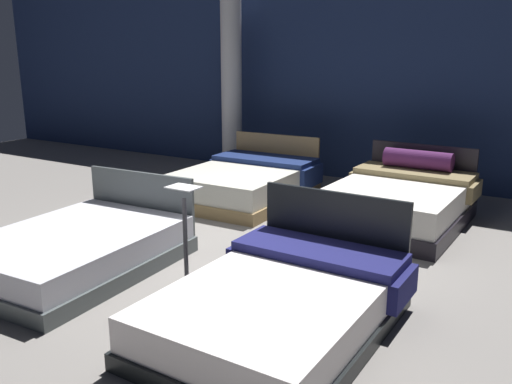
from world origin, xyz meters
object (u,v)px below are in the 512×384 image
Objects in this scene: bed_0 at (77,249)px; price_sign at (186,250)px; bed_1 at (282,304)px; bed_3 at (399,202)px; bed_2 at (245,183)px; support_pillar at (231,72)px.

price_sign is (1.19, 0.22, 0.16)m from bed_0.
bed_3 is at bearing 91.37° from bed_1.
price_sign reaches higher than bed_1.
bed_2 is 2.45m from support_pillar.
bed_1 is 3.10m from bed_3.
bed_2 is 0.60× the size of support_pillar.
support_pillar is (-1.22, 4.56, 1.55)m from bed_0.
bed_1 is at bearing -87.51° from bed_3.
bed_3 is at bearing 50.80° from bed_0.
price_sign reaches higher than bed_2.
bed_1 is at bearing -52.42° from support_pillar.
bed_3 is at bearing -22.93° from support_pillar.
bed_1 is (2.30, -0.01, 0.02)m from bed_0.
bed_2 is at bearing -177.71° from bed_3.
bed_1 is at bearing -3.28° from bed_0.
price_sign reaches higher than bed_3.
bed_0 is 2.30m from bed_1.
bed_0 is 1.02× the size of bed_1.
bed_2 is at bearing 86.81° from bed_0.
bed_0 is 3.06m from bed_2.
bed_0 is 1.22m from price_sign.
support_pillar reaches higher than price_sign.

